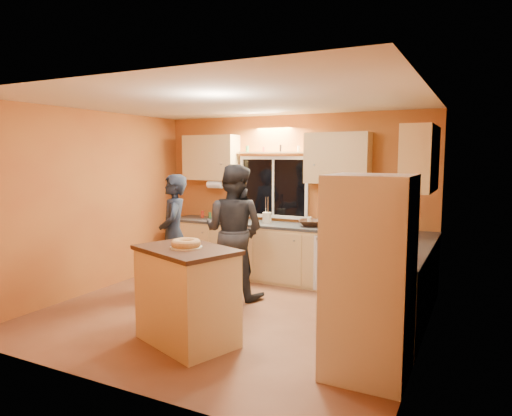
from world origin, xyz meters
The scene contains 14 objects.
ground centered at (0.00, 0.00, 0.00)m, with size 4.50×4.50×0.00m, color brown.
room_shell centered at (0.12, 0.41, 1.62)m, with size 4.54×4.04×2.61m.
back_counter centered at (0.01, 1.70, 0.45)m, with size 4.23×0.62×0.90m.
right_counter centered at (1.95, 0.50, 0.45)m, with size 0.62×1.84×0.90m.
refrigerator centered at (1.89, -0.80, 0.90)m, with size 0.72×0.70×1.80m, color silver.
island centered at (0.03, -0.93, 0.51)m, with size 1.23×1.04×1.01m.
bundt_pastry centered at (0.03, -0.93, 1.06)m, with size 0.31×0.31×0.09m, color tan.
person_left centered at (-1.16, 0.44, 0.85)m, with size 0.62×0.41×1.70m, color black.
person_center centered at (-0.31, 0.67, 0.92)m, with size 0.90×0.70×1.84m, color black.
person_right centered at (1.37, 0.63, 0.85)m, with size 1.00×0.42×1.71m, color #2D3421.
mixing_bowl centered at (0.44, 1.73, 0.95)m, with size 0.38×0.38×0.09m, color #311E10.
utensil_crock centered at (-0.28, 1.69, 0.99)m, with size 0.14×0.14×0.17m, color beige.
potted_plant centered at (2.03, -0.30, 1.06)m, with size 0.28×0.24×0.31m, color gray.
red_box centered at (1.91, 0.95, 0.94)m, with size 0.16×0.12×0.07m, color #B32F1B.
Camera 1 is at (2.76, -4.75, 1.96)m, focal length 32.00 mm.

